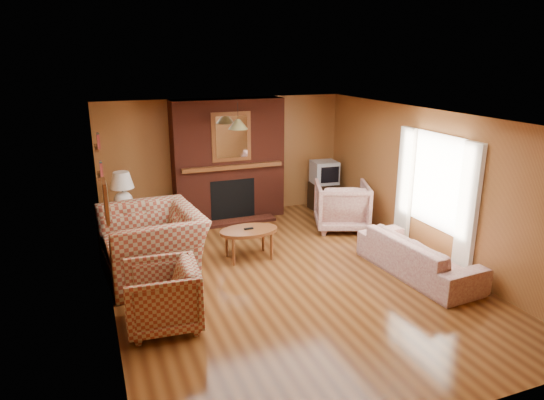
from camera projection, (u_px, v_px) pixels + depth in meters
name	position (u px, v px, depth m)	size (l,w,h in m)	color
floor	(286.00, 276.00, 7.31)	(6.50, 6.50, 0.00)	#4A260F
ceiling	(288.00, 117.00, 6.62)	(6.50, 6.50, 0.00)	white
wall_back	(225.00, 158.00, 9.86)	(6.50, 6.50, 0.00)	#99642F
wall_front	(438.00, 305.00, 4.06)	(6.50, 6.50, 0.00)	#99642F
wall_left	(104.00, 221.00, 6.09)	(6.50, 6.50, 0.00)	#99642F
wall_right	(429.00, 184.00, 7.83)	(6.50, 6.50, 0.00)	#99642F
fireplace	(229.00, 161.00, 9.63)	(2.20, 0.82, 2.40)	#501C11
window_right	(435.00, 192.00, 7.66)	(0.10, 1.85, 2.00)	beige
bookshelf	(99.00, 156.00, 7.67)	(0.09, 0.55, 0.71)	#603016
botanical_print	(106.00, 201.00, 5.74)	(0.05, 0.40, 0.50)	#603016
pendant_light	(238.00, 124.00, 8.78)	(0.36, 0.36, 0.48)	black
plaid_loveseat	(152.00, 244.00, 7.20)	(1.57, 1.37, 1.02)	maroon
plaid_armchair	(162.00, 296.00, 5.87)	(0.86, 0.89, 0.81)	maroon
floral_sofa	(418.00, 255.00, 7.32)	(2.05, 0.80, 0.60)	#C7B49A
floral_armchair	(342.00, 206.00, 9.22)	(0.97, 1.00, 0.91)	#C7B49A
coffee_table	(249.00, 233.00, 7.85)	(0.96, 0.60, 0.52)	#603016
side_table	(126.00, 225.00, 8.68)	(0.43, 0.43, 0.58)	#603016
table_lamp	(122.00, 189.00, 8.49)	(0.41, 0.41, 0.68)	white
tv_stand	(324.00, 196.00, 10.44)	(0.53, 0.48, 0.58)	black
crt_tv	(324.00, 172.00, 10.28)	(0.55, 0.55, 0.47)	#999BA0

